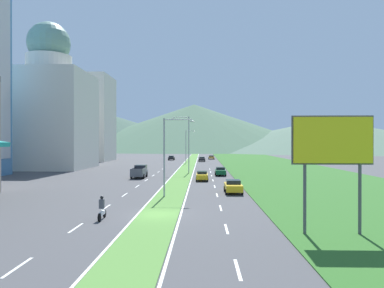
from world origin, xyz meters
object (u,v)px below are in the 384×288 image
Objects in this scene: car_0 at (220,171)px; car_1 at (202,176)px; car_2 at (233,186)px; car_4 at (171,158)px; billboard_roadside at (333,146)px; motorcycle_rider at (102,210)px; car_3 at (202,159)px; street_lamp_mid at (187,141)px; street_lamp_near at (168,151)px; pickup_truck_0 at (140,172)px; street_lamp_far at (187,145)px; car_5 at (211,157)px.

car_0 is 8.95m from car_1.
car_0 is at bearing -178.99° from car_2.
car_4 is (-13.21, 54.38, -0.02)m from car_0.
billboard_roadside is 3.75× the size of motorcycle_rider.
street_lamp_mid is at bearing -3.81° from car_3.
street_lamp_near is 17.58m from car_1.
billboard_roadside is 1.74× the size of car_2.
billboard_roadside is 1.77× the size of car_1.
pickup_truck_0 is at bearing -112.48° from car_1.
car_2 is (0.38, -21.74, 0.01)m from car_0.
pickup_truck_0 is at bearing 116.90° from billboard_roadside.
car_4 is at bearing 106.19° from street_lamp_far.
car_2 is 2.16× the size of motorcycle_rider.
street_lamp_far is at bearing -172.15° from car_2.
street_lamp_mid is 2.51× the size of car_1.
pickup_truck_0 reaches higher than car_3.
pickup_truck_0 is at bearing -73.02° from car_0.
motorcycle_rider is at bearing -109.02° from street_lamp_near.
pickup_truck_0 reaches higher than motorcycle_rider.
motorcycle_rider is (-10.62, -96.31, 0.05)m from car_5.
billboard_roadside is 1.39× the size of pickup_truck_0.
street_lamp_mid reaches higher than car_4.
pickup_truck_0 is at bearing 179.74° from car_4.
car_3 is at bearing 86.19° from street_lamp_mid.
car_2 is (6.40, -26.23, -5.32)m from street_lamp_mid.
car_5 is 96.89m from motorcycle_rider.
motorcycle_rider is (-3.40, -70.46, -4.43)m from street_lamp_far.
street_lamp_near reaches higher than pickup_truck_0.
street_lamp_mid reaches higher than street_lamp_near.
street_lamp_far is at bearing -163.81° from car_4.
car_3 is at bearing 87.15° from street_lamp_near.
street_lamp_near is 1.93× the size of car_4.
pickup_truck_0 is at bearing -11.81° from car_5.
car_0 is at bearing 74.84° from street_lamp_near.
street_lamp_mid is 1.42× the size of billboard_roadside.
street_lamp_mid reaches higher than car_0.
billboard_roadside is 100.66m from car_5.
street_lamp_mid is 2.49× the size of car_0.
street_lamp_mid is at bearing -166.28° from car_2.
street_lamp_near is at bearing -65.16° from car_2.
pickup_truck_0 is (-6.17, -38.16, -4.19)m from street_lamp_far.
car_1 is 53.99m from car_3.
street_lamp_near is 22.34m from pickup_truck_0.
street_lamp_far is at bearing 99.37° from billboard_roadside.
car_1 is (3.59, 16.70, -4.16)m from street_lamp_near.
car_5 is at bearing -11.81° from pickup_truck_0.
car_1 reaches higher than car_3.
car_0 is 1.01× the size of car_1.
car_5 is at bearing 85.49° from street_lamp_near.
billboard_roadside reaches higher than car_2.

